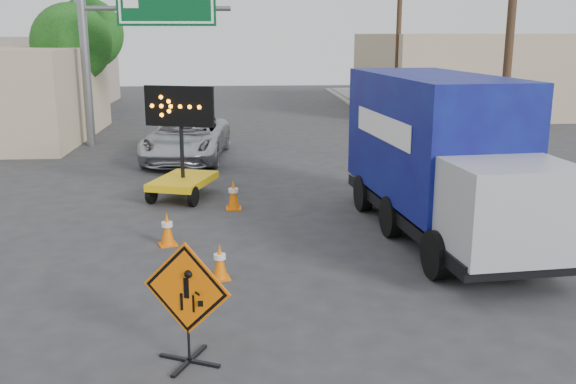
{
  "coord_description": "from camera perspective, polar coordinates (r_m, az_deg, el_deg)",
  "views": [
    {
      "loc": [
        -0.17,
        -9.4,
        4.58
      ],
      "look_at": [
        0.75,
        3.05,
        1.51
      ],
      "focal_mm": 40.0,
      "sensor_mm": 36.0,
      "label": 1
    }
  ],
  "objects": [
    {
      "name": "pickup_truck",
      "position": [
        24.33,
        -9.0,
        4.8
      ],
      "size": [
        3.22,
        6.13,
        1.65
      ],
      "primitive_type": "imported",
      "rotation": [
        0.0,
        0.0,
        -0.09
      ],
      "color": "#B8BAC0",
      "rests_on": "ground"
    },
    {
      "name": "cone_c",
      "position": [
        17.25,
        -4.88,
        -0.21
      ],
      "size": [
        0.42,
        0.42,
        0.81
      ],
      "rotation": [
        0.0,
        0.0,
        0.02
      ],
      "color": "orange",
      "rests_on": "ground"
    },
    {
      "name": "cone_a",
      "position": [
        12.41,
        -6.08,
        -6.15
      ],
      "size": [
        0.43,
        0.43,
        0.71
      ],
      "rotation": [
        0.0,
        0.0,
        0.21
      ],
      "color": "orange",
      "rests_on": "ground"
    },
    {
      "name": "utility_pole_far",
      "position": [
        34.38,
        9.8,
        13.83
      ],
      "size": [
        1.8,
        0.26,
        9.0
      ],
      "color": "#3F291B",
      "rests_on": "ground"
    },
    {
      "name": "highway_gantry",
      "position": [
        27.69,
        -13.52,
        14.5
      ],
      "size": [
        6.18,
        0.38,
        6.9
      ],
      "color": "slate",
      "rests_on": "ground"
    },
    {
      "name": "box_truck",
      "position": [
        15.12,
        13.37,
        2.37
      ],
      "size": [
        3.04,
        7.94,
        3.68
      ],
      "rotation": [
        0.0,
        0.0,
        0.1
      ],
      "color": "black",
      "rests_on": "ground"
    },
    {
      "name": "arrow_board",
      "position": [
        18.51,
        -9.33,
        1.59
      ],
      "size": [
        1.98,
        2.56,
        3.2
      ],
      "rotation": [
        0.0,
        0.0,
        -0.32
      ],
      "color": "yellow",
      "rests_on": "ground"
    },
    {
      "name": "curb_right",
      "position": [
        25.88,
        12.41,
        3.47
      ],
      "size": [
        0.4,
        60.0,
        0.12
      ],
      "primitive_type": "cube",
      "color": "gray",
      "rests_on": "ground"
    },
    {
      "name": "tree_left_near",
      "position": [
        32.36,
        -18.68,
        12.41
      ],
      "size": [
        3.71,
        3.71,
        6.03
      ],
      "color": "#3F291B",
      "rests_on": "ground"
    },
    {
      "name": "sidewalk_right",
      "position": [
        26.63,
        17.17,
        3.49
      ],
      "size": [
        4.0,
        60.0,
        0.15
      ],
      "primitive_type": "cube",
      "color": "gray",
      "rests_on": "ground"
    },
    {
      "name": "tree_left_far",
      "position": [
        40.37,
        -17.34,
        13.27
      ],
      "size": [
        4.1,
        4.1,
        6.66
      ],
      "color": "#3F291B",
      "rests_on": "ground"
    },
    {
      "name": "building_right_far",
      "position": [
        41.6,
        14.47,
        10.29
      ],
      "size": [
        10.0,
        14.0,
        4.6
      ],
      "primitive_type": "cube",
      "color": "tan",
      "rests_on": "ground"
    },
    {
      "name": "storefront_left_far",
      "position": [
        45.92,
        -23.42,
        9.77
      ],
      "size": [
        12.0,
        10.0,
        4.4
      ],
      "primitive_type": "cube",
      "color": "#A6968B",
      "rests_on": "ground"
    },
    {
      "name": "construction_sign",
      "position": [
        9.23,
        -8.96,
        -9.5
      ],
      "size": [
        1.25,
        0.9,
        1.81
      ],
      "rotation": [
        0.0,
        0.0,
        -0.43
      ],
      "color": "black",
      "rests_on": "ground"
    },
    {
      "name": "cone_b",
      "position": [
        14.51,
        -10.69,
        -3.23
      ],
      "size": [
        0.49,
        0.49,
        0.76
      ],
      "rotation": [
        0.0,
        0.0,
        0.32
      ],
      "color": "orange",
      "rests_on": "ground"
    },
    {
      "name": "ground",
      "position": [
        10.46,
        -2.93,
        -12.16
      ],
      "size": [
        100.0,
        100.0,
        0.0
      ],
      "primitive_type": "plane",
      "color": "#2D2D30",
      "rests_on": "ground"
    },
    {
      "name": "utility_pole_near",
      "position": [
        21.05,
        19.15,
        13.39
      ],
      "size": [
        1.8,
        0.26,
        9.0
      ],
      "color": "#3F291B",
      "rests_on": "ground"
    }
  ]
}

